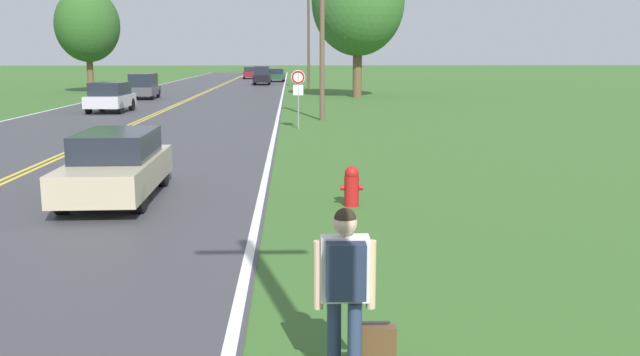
% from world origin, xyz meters
% --- Properties ---
extents(hitchhiker_person, '(0.60, 0.43, 1.75)m').
position_xyz_m(hitchhiker_person, '(7.79, 4.51, 1.07)').
color(hitchhiker_person, navy).
rests_on(hitchhiker_person, ground).
extents(suitcase, '(0.41, 0.14, 0.62)m').
position_xyz_m(suitcase, '(8.09, 4.58, 0.29)').
color(suitcase, brown).
rests_on(suitcase, ground).
extents(fire_hydrant, '(0.47, 0.31, 0.86)m').
position_xyz_m(fire_hydrant, '(8.55, 12.39, 0.43)').
color(fire_hydrant, red).
rests_on(fire_hydrant, ground).
extents(traffic_sign, '(0.60, 0.10, 2.51)m').
position_xyz_m(traffic_sign, '(7.59, 27.62, 1.89)').
color(traffic_sign, gray).
rests_on(traffic_sign, ground).
extents(utility_pole_midground, '(1.80, 0.24, 7.88)m').
position_xyz_m(utility_pole_midground, '(8.79, 31.39, 4.09)').
color(utility_pole_midground, brown).
rests_on(utility_pole_midground, ground).
extents(utility_pole_far, '(1.80, 0.24, 9.89)m').
position_xyz_m(utility_pole_far, '(8.95, 62.59, 5.10)').
color(utility_pole_far, brown).
rests_on(utility_pole_far, ground).
extents(tree_left_verge, '(5.28, 5.28, 8.61)m').
position_xyz_m(tree_left_verge, '(-9.62, 56.79, 5.55)').
color(tree_left_verge, brown).
rests_on(tree_left_verge, ground).
extents(tree_right_cluster, '(6.83, 6.83, 10.90)m').
position_xyz_m(tree_right_cluster, '(12.25, 49.39, 6.95)').
color(tree_right_cluster, brown).
rests_on(tree_right_cluster, ground).
extents(car_champagne_sedan_nearest, '(1.83, 4.61, 1.49)m').
position_xyz_m(car_champagne_sedan_nearest, '(3.41, 13.36, 0.76)').
color(car_champagne_sedan_nearest, black).
rests_on(car_champagne_sedan_nearest, ground).
extents(car_silver_hatchback_approaching, '(2.07, 3.69, 1.66)m').
position_xyz_m(car_silver_hatchback_approaching, '(-2.72, 36.45, 0.88)').
color(car_silver_hatchback_approaching, black).
rests_on(car_silver_hatchback_approaching, ground).
extents(car_dark_grey_van_mid_near, '(1.93, 4.07, 1.81)m').
position_xyz_m(car_dark_grey_van_mid_near, '(-3.38, 48.15, 0.94)').
color(car_dark_grey_van_mid_near, black).
rests_on(car_dark_grey_van_mid_near, ground).
extents(car_black_van_mid_far, '(1.76, 4.35, 1.95)m').
position_xyz_m(car_black_van_mid_far, '(4.21, 71.08, 1.00)').
color(car_black_van_mid_far, black).
rests_on(car_black_van_mid_far, ground).
extents(car_dark_green_van_receding, '(1.95, 4.40, 1.53)m').
position_xyz_m(car_dark_green_van_receding, '(5.62, 79.23, 0.83)').
color(car_dark_green_van_receding, black).
rests_on(car_dark_green_van_receding, ground).
extents(car_maroon_hatchback_distant, '(2.03, 4.25, 1.56)m').
position_xyz_m(car_maroon_hatchback_distant, '(1.92, 89.19, 0.83)').
color(car_maroon_hatchback_distant, black).
rests_on(car_maroon_hatchback_distant, ground).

